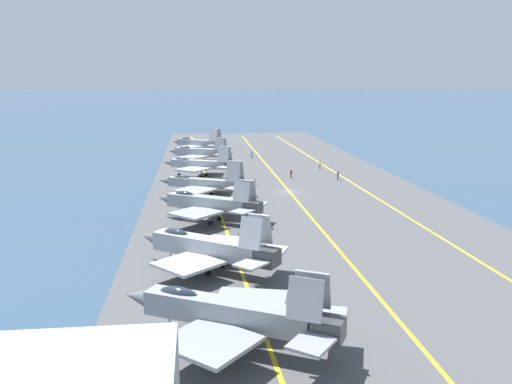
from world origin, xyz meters
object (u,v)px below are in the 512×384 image
(crew_purple_vest, at_px, (338,175))
(parked_jet_fourth, at_px, (205,183))
(parked_jet_third, at_px, (209,203))
(crew_white_vest, at_px, (255,179))
(parked_jet_second, at_px, (208,247))
(parked_jet_seventh, at_px, (198,143))
(parked_jet_nearest, at_px, (231,313))
(crew_green_vest, at_px, (252,154))
(parked_jet_fifth, at_px, (201,164))
(crew_red_vest, at_px, (291,173))
(crew_yellow_vest, at_px, (320,165))
(parked_jet_sixth, at_px, (200,152))

(crew_purple_vest, bearing_deg, parked_jet_fourth, 116.39)
(parked_jet_third, relative_size, crew_white_vest, 8.38)
(parked_jet_second, distance_m, parked_jet_fourth, 35.16)
(crew_purple_vest, bearing_deg, parked_jet_seventh, 32.18)
(parked_jet_nearest, bearing_deg, parked_jet_second, 4.21)
(parked_jet_nearest, relative_size, crew_green_vest, 9.31)
(parked_jet_fourth, distance_m, parked_jet_fifth, 18.46)
(parked_jet_second, relative_size, crew_white_vest, 8.40)
(crew_green_vest, bearing_deg, parked_jet_seventh, 51.69)
(parked_jet_second, xyz_separation_m, crew_green_vest, (79.63, -12.75, -1.43))
(crew_green_vest, bearing_deg, parked_jet_fifth, 153.70)
(crew_red_vest, bearing_deg, crew_purple_vest, -109.21)
(parked_jet_second, relative_size, crew_yellow_vest, 8.80)
(parked_jet_third, bearing_deg, crew_red_vest, -27.80)
(parked_jet_sixth, relative_size, crew_yellow_vest, 8.70)
(crew_yellow_vest, distance_m, crew_purple_vest, 12.96)
(parked_jet_fifth, xyz_separation_m, crew_red_vest, (-2.68, -17.62, -1.67))
(parked_jet_nearest, xyz_separation_m, crew_purple_vest, (64.50, -24.91, -1.75))
(parked_jet_fifth, relative_size, crew_yellow_vest, 8.77)
(parked_jet_sixth, height_order, crew_green_vest, parked_jet_sixth)
(parked_jet_fifth, relative_size, crew_green_vest, 8.63)
(parked_jet_second, xyz_separation_m, parked_jet_sixth, (71.93, 0.09, 0.13))
(crew_yellow_vest, relative_size, crew_red_vest, 1.00)
(parked_jet_fourth, bearing_deg, parked_jet_fifth, 1.55)
(parked_jet_sixth, height_order, crew_purple_vest, parked_jet_sixth)
(parked_jet_nearest, xyz_separation_m, parked_jet_fifth, (70.18, 1.33, -0.09))
(crew_yellow_vest, xyz_separation_m, crew_white_vest, (-16.11, 15.94, 0.05))
(crew_green_vest, bearing_deg, crew_purple_vest, -157.11)
(parked_jet_third, xyz_separation_m, parked_jet_sixth, (52.99, 0.73, -0.08))
(crew_yellow_vest, xyz_separation_m, crew_purple_vest, (-12.95, -0.57, 0.01))
(crew_white_vest, distance_m, crew_green_vest, 35.00)
(parked_jet_seventh, height_order, crew_green_vest, parked_jet_seventh)
(crew_white_vest, bearing_deg, parked_jet_second, 167.87)
(crew_white_vest, relative_size, crew_purple_vest, 1.04)
(parked_jet_sixth, bearing_deg, crew_red_vest, -140.02)
(parked_jet_sixth, bearing_deg, parked_jet_fourth, -179.25)
(parked_jet_sixth, bearing_deg, crew_purple_vest, -132.47)
(parked_jet_fourth, height_order, crew_green_vest, parked_jet_fourth)
(parked_jet_fifth, xyz_separation_m, crew_white_vest, (-8.84, -9.74, -1.62))
(parked_jet_fifth, bearing_deg, parked_jet_nearest, -178.91)
(parked_jet_nearest, distance_m, crew_purple_vest, 69.16)
(parked_jet_third, bearing_deg, parked_jet_sixth, 0.79)
(crew_red_vest, bearing_deg, parked_jet_sixth, 39.98)
(parked_jet_third, xyz_separation_m, parked_jet_seventh, (70.99, 0.93, -0.00))
(parked_jet_sixth, bearing_deg, crew_yellow_vest, -113.30)
(parked_jet_fifth, height_order, crew_red_vest, parked_jet_fifth)
(parked_jet_fourth, relative_size, crew_red_vest, 9.10)
(parked_jet_fifth, height_order, crew_white_vest, parked_jet_fifth)
(parked_jet_second, height_order, parked_jet_seventh, parked_jet_seventh)
(parked_jet_sixth, distance_m, crew_white_vest, 28.88)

